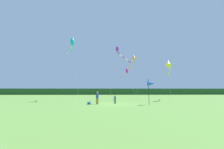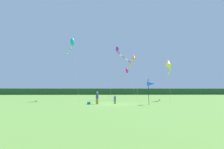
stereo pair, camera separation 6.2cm
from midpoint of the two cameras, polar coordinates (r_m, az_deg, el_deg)
The scene contains 11 objects.
ground_plane at distance 20.03m, azimuth 0.62°, elevation -11.51°, with size 120.00×120.00×0.00m, color #6B9E42.
distant_treeline at distance 64.94m, azimuth -1.01°, elevation -6.73°, with size 108.00×3.90×2.66m, color #234C23.
person_adult at distance 19.76m, azimuth -5.75°, elevation -8.84°, with size 0.37×0.37×1.67m.
person_child at distance 20.17m, azimuth 1.25°, elevation -9.58°, with size 0.26×0.26×1.19m.
cooler_box at distance 19.69m, azimuth -8.97°, elevation -11.07°, with size 0.41×0.37×0.31m, color #1959B2.
banner_flag_pole at distance 19.61m, azimuth 15.14°, elevation -3.51°, with size 0.90×0.70×3.33m.
kite_orange at distance 30.92m, azimuth 8.27°, elevation 6.07°, with size 0.83×8.67×9.35m.
kite_magenta at distance 38.89m, azimuth 5.75°, elevation 1.25°, with size 2.82×8.20×7.91m.
kite_cyan at distance 28.79m, azimuth -15.33°, elevation 11.91°, with size 4.10×6.68×11.73m.
kite_yellow at distance 29.00m, azimuth 21.34°, elevation 3.88°, with size 3.68×9.11×7.72m.
kite_purple at distance 30.67m, azimuth 3.09°, elevation 8.81°, with size 5.26×7.79×10.92m.
Camera 2 is at (-0.78, -19.93, 1.82)m, focal length 23.30 mm.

